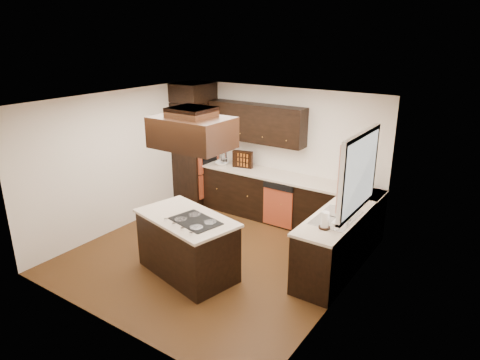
% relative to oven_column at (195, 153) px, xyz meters
% --- Properties ---
extents(floor, '(4.20, 4.20, 0.02)m').
position_rel_oven_column_xyz_m(floor, '(1.78, -1.71, -1.07)').
color(floor, brown).
rests_on(floor, ground).
extents(ceiling, '(4.20, 4.20, 0.02)m').
position_rel_oven_column_xyz_m(ceiling, '(1.78, -1.71, 1.45)').
color(ceiling, silver).
rests_on(ceiling, ground).
extents(wall_back, '(4.20, 0.02, 2.50)m').
position_rel_oven_column_xyz_m(wall_back, '(1.78, 0.40, 0.19)').
color(wall_back, white).
rests_on(wall_back, ground).
extents(wall_front, '(4.20, 0.02, 2.50)m').
position_rel_oven_column_xyz_m(wall_front, '(1.78, -3.81, 0.19)').
color(wall_front, white).
rests_on(wall_front, ground).
extents(wall_left, '(0.02, 4.20, 2.50)m').
position_rel_oven_column_xyz_m(wall_left, '(-0.33, -1.71, 0.19)').
color(wall_left, white).
rests_on(wall_left, ground).
extents(wall_right, '(0.02, 4.20, 2.50)m').
position_rel_oven_column_xyz_m(wall_right, '(3.88, -1.71, 0.19)').
color(wall_right, white).
rests_on(wall_right, ground).
extents(oven_column, '(0.65, 0.75, 2.12)m').
position_rel_oven_column_xyz_m(oven_column, '(0.00, 0.00, 0.00)').
color(oven_column, black).
rests_on(oven_column, floor).
extents(wall_oven_face, '(0.05, 0.62, 0.78)m').
position_rel_oven_column_xyz_m(wall_oven_face, '(0.35, 0.00, 0.06)').
color(wall_oven_face, '#B94829').
rests_on(wall_oven_face, oven_column).
extents(base_cabinets_back, '(2.93, 0.60, 0.88)m').
position_rel_oven_column_xyz_m(base_cabinets_back, '(1.81, 0.09, -0.62)').
color(base_cabinets_back, black).
rests_on(base_cabinets_back, floor).
extents(base_cabinets_right, '(0.60, 2.40, 0.88)m').
position_rel_oven_column_xyz_m(base_cabinets_right, '(3.58, -0.80, -0.62)').
color(base_cabinets_right, black).
rests_on(base_cabinets_right, floor).
extents(countertop_back, '(2.93, 0.63, 0.04)m').
position_rel_oven_column_xyz_m(countertop_back, '(1.81, 0.08, -0.16)').
color(countertop_back, beige).
rests_on(countertop_back, base_cabinets_back).
extents(countertop_right, '(0.63, 2.40, 0.04)m').
position_rel_oven_column_xyz_m(countertop_right, '(3.56, -0.80, -0.16)').
color(countertop_right, beige).
rests_on(countertop_right, base_cabinets_right).
extents(upper_cabinets, '(2.00, 0.34, 0.72)m').
position_rel_oven_column_xyz_m(upper_cabinets, '(1.34, 0.23, 0.75)').
color(upper_cabinets, black).
rests_on(upper_cabinets, wall_back).
extents(dishwasher_front, '(0.60, 0.05, 0.72)m').
position_rel_oven_column_xyz_m(dishwasher_front, '(2.10, -0.20, -0.66)').
color(dishwasher_front, '#B94829').
rests_on(dishwasher_front, floor).
extents(window_frame, '(0.06, 1.32, 1.12)m').
position_rel_oven_column_xyz_m(window_frame, '(3.85, -1.16, 0.59)').
color(window_frame, white).
rests_on(window_frame, wall_right).
extents(window_pane, '(0.00, 1.20, 1.00)m').
position_rel_oven_column_xyz_m(window_pane, '(3.87, -1.16, 0.59)').
color(window_pane, white).
rests_on(window_pane, wall_right).
extents(curtain_left, '(0.02, 0.34, 0.90)m').
position_rel_oven_column_xyz_m(curtain_left, '(3.79, -1.57, 0.64)').
color(curtain_left, beige).
rests_on(curtain_left, wall_right).
extents(curtain_right, '(0.02, 0.34, 0.90)m').
position_rel_oven_column_xyz_m(curtain_right, '(3.79, -0.74, 0.64)').
color(curtain_right, beige).
rests_on(curtain_right, wall_right).
extents(sink_rim, '(0.52, 0.84, 0.01)m').
position_rel_oven_column_xyz_m(sink_rim, '(3.58, -1.16, -0.14)').
color(sink_rim, silver).
rests_on(sink_rim, countertop_right).
extents(island, '(1.62, 1.12, 0.88)m').
position_rel_oven_column_xyz_m(island, '(1.76, -2.33, -0.62)').
color(island, black).
rests_on(island, floor).
extents(island_top, '(1.69, 1.19, 0.04)m').
position_rel_oven_column_xyz_m(island_top, '(1.76, -2.33, -0.16)').
color(island_top, beige).
rests_on(island_top, island).
extents(cooktop, '(0.79, 0.61, 0.01)m').
position_rel_oven_column_xyz_m(cooktop, '(1.98, -2.38, -0.13)').
color(cooktop, black).
rests_on(cooktop, island_top).
extents(range_hood, '(1.05, 0.72, 0.42)m').
position_rel_oven_column_xyz_m(range_hood, '(1.88, -2.25, 1.10)').
color(range_hood, black).
rests_on(range_hood, ceiling).
extents(hood_duct, '(0.55, 0.50, 0.13)m').
position_rel_oven_column_xyz_m(hood_duct, '(1.88, -2.25, 1.38)').
color(hood_duct, black).
rests_on(hood_duct, ceiling).
extents(blender_base, '(0.15, 0.15, 0.10)m').
position_rel_oven_column_xyz_m(blender_base, '(0.72, 0.03, -0.09)').
color(blender_base, silver).
rests_on(blender_base, countertop_back).
extents(blender_pitcher, '(0.13, 0.13, 0.26)m').
position_rel_oven_column_xyz_m(blender_pitcher, '(0.72, 0.03, 0.09)').
color(blender_pitcher, silver).
rests_on(blender_pitcher, blender_base).
extents(spice_rack, '(0.41, 0.19, 0.33)m').
position_rel_oven_column_xyz_m(spice_rack, '(1.12, 0.10, 0.03)').
color(spice_rack, black).
rests_on(spice_rack, countertop_back).
extents(mixing_bowl, '(0.32, 0.32, 0.06)m').
position_rel_oven_column_xyz_m(mixing_bowl, '(0.69, 0.01, -0.11)').
color(mixing_bowl, white).
rests_on(mixing_bowl, countertop_back).
extents(soap_bottle, '(0.11, 0.12, 0.21)m').
position_rel_oven_column_xyz_m(soap_bottle, '(3.58, -0.75, -0.04)').
color(soap_bottle, white).
rests_on(soap_bottle, countertop_right).
extents(paper_towel, '(0.12, 0.12, 0.24)m').
position_rel_oven_column_xyz_m(paper_towel, '(3.58, -1.57, -0.02)').
color(paper_towel, white).
rests_on(paper_towel, countertop_right).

